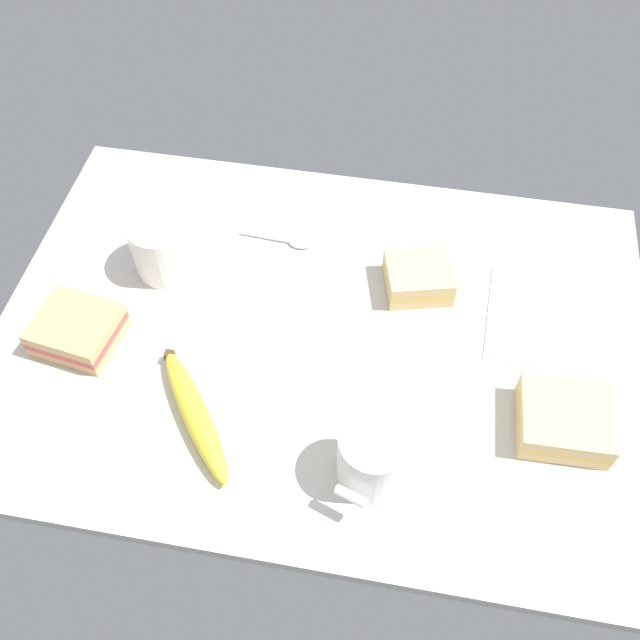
{
  "coord_description": "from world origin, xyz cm",
  "views": [
    {
      "loc": [
        9.68,
        -54.81,
        81.12
      ],
      "look_at": [
        0.0,
        0.0,
        5.0
      ],
      "focal_mm": 39.13,
      "sensor_mm": 36.0,
      "label": 1
    }
  ],
  "objects_px": {
    "coffee_mug_black": "(163,245)",
    "paper_napkin": "(547,320)",
    "sandwich_extra": "(77,330)",
    "banana": "(195,414)",
    "coffee_mug_milky": "(373,457)",
    "sandwich_side": "(564,420)",
    "sandwich_main": "(418,277)",
    "spoon": "(288,241)"
  },
  "relations": [
    {
      "from": "banana",
      "to": "sandwich_side",
      "type": "bearing_deg",
      "value": 8.52
    },
    {
      "from": "sandwich_extra",
      "to": "spoon",
      "type": "relative_size",
      "value": 1.05
    },
    {
      "from": "sandwich_main",
      "to": "paper_napkin",
      "type": "height_order",
      "value": "sandwich_main"
    },
    {
      "from": "sandwich_side",
      "to": "sandwich_main",
      "type": "bearing_deg",
      "value": 135.07
    },
    {
      "from": "coffee_mug_milky",
      "to": "sandwich_extra",
      "type": "bearing_deg",
      "value": 163.15
    },
    {
      "from": "coffee_mug_milky",
      "to": "paper_napkin",
      "type": "distance_m",
      "value": 0.35
    },
    {
      "from": "coffee_mug_milky",
      "to": "sandwich_extra",
      "type": "xyz_separation_m",
      "value": [
        -0.42,
        0.13,
        -0.02
      ]
    },
    {
      "from": "sandwich_main",
      "to": "coffee_mug_black",
      "type": "bearing_deg",
      "value": -176.18
    },
    {
      "from": "coffee_mug_milky",
      "to": "sandwich_side",
      "type": "xyz_separation_m",
      "value": [
        0.23,
        0.1,
        -0.02
      ]
    },
    {
      "from": "coffee_mug_milky",
      "to": "sandwich_extra",
      "type": "distance_m",
      "value": 0.44
    },
    {
      "from": "sandwich_extra",
      "to": "spoon",
      "type": "xyz_separation_m",
      "value": [
        0.24,
        0.23,
        -0.02
      ]
    },
    {
      "from": "coffee_mug_milky",
      "to": "sandwich_extra",
      "type": "height_order",
      "value": "coffee_mug_milky"
    },
    {
      "from": "sandwich_side",
      "to": "sandwich_extra",
      "type": "distance_m",
      "value": 0.65
    },
    {
      "from": "coffee_mug_black",
      "to": "sandwich_extra",
      "type": "relative_size",
      "value": 0.99
    },
    {
      "from": "coffee_mug_black",
      "to": "paper_napkin",
      "type": "height_order",
      "value": "coffee_mug_black"
    },
    {
      "from": "coffee_mug_black",
      "to": "sandwich_extra",
      "type": "xyz_separation_m",
      "value": [
        -0.08,
        -0.15,
        -0.02
      ]
    },
    {
      "from": "coffee_mug_milky",
      "to": "spoon",
      "type": "bearing_deg",
      "value": 116.35
    },
    {
      "from": "coffee_mug_milky",
      "to": "sandwich_side",
      "type": "relative_size",
      "value": 0.94
    },
    {
      "from": "sandwich_side",
      "to": "banana",
      "type": "xyz_separation_m",
      "value": [
        -0.45,
        -0.07,
        -0.01
      ]
    },
    {
      "from": "paper_napkin",
      "to": "spoon",
      "type": "bearing_deg",
      "value": 167.91
    },
    {
      "from": "sandwich_extra",
      "to": "banana",
      "type": "distance_m",
      "value": 0.21
    },
    {
      "from": "sandwich_main",
      "to": "sandwich_side",
      "type": "xyz_separation_m",
      "value": [
        0.2,
        -0.2,
        0.0
      ]
    },
    {
      "from": "coffee_mug_milky",
      "to": "sandwich_main",
      "type": "height_order",
      "value": "coffee_mug_milky"
    },
    {
      "from": "sandwich_extra",
      "to": "paper_napkin",
      "type": "bearing_deg",
      "value": 12.68
    },
    {
      "from": "spoon",
      "to": "paper_napkin",
      "type": "distance_m",
      "value": 0.4
    },
    {
      "from": "sandwich_extra",
      "to": "banana",
      "type": "bearing_deg",
      "value": -26.07
    },
    {
      "from": "sandwich_side",
      "to": "spoon",
      "type": "bearing_deg",
      "value": 147.95
    },
    {
      "from": "spoon",
      "to": "paper_napkin",
      "type": "xyz_separation_m",
      "value": [
        0.39,
        -0.08,
        -0.0
      ]
    },
    {
      "from": "sandwich_main",
      "to": "paper_napkin",
      "type": "relative_size",
      "value": 0.67
    },
    {
      "from": "coffee_mug_milky",
      "to": "banana",
      "type": "xyz_separation_m",
      "value": [
        -0.23,
        0.03,
        -0.03
      ]
    },
    {
      "from": "coffee_mug_black",
      "to": "sandwich_main",
      "type": "relative_size",
      "value": 1.07
    },
    {
      "from": "sandwich_main",
      "to": "sandwich_side",
      "type": "relative_size",
      "value": 0.96
    },
    {
      "from": "coffee_mug_black",
      "to": "spoon",
      "type": "distance_m",
      "value": 0.19
    },
    {
      "from": "coffee_mug_black",
      "to": "sandwich_side",
      "type": "distance_m",
      "value": 0.59
    },
    {
      "from": "sandwich_extra",
      "to": "banana",
      "type": "xyz_separation_m",
      "value": [
        0.19,
        -0.09,
        -0.01
      ]
    },
    {
      "from": "coffee_mug_black",
      "to": "paper_napkin",
      "type": "relative_size",
      "value": 0.72
    },
    {
      "from": "banana",
      "to": "paper_napkin",
      "type": "relative_size",
      "value": 1.14
    },
    {
      "from": "coffee_mug_black",
      "to": "coffee_mug_milky",
      "type": "height_order",
      "value": "same"
    },
    {
      "from": "sandwich_side",
      "to": "banana",
      "type": "height_order",
      "value": "sandwich_side"
    },
    {
      "from": "coffee_mug_black",
      "to": "sandwich_extra",
      "type": "bearing_deg",
      "value": -118.23
    },
    {
      "from": "coffee_mug_black",
      "to": "sandwich_side",
      "type": "relative_size",
      "value": 1.03
    },
    {
      "from": "sandwich_side",
      "to": "paper_napkin",
      "type": "height_order",
      "value": "sandwich_side"
    }
  ]
}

